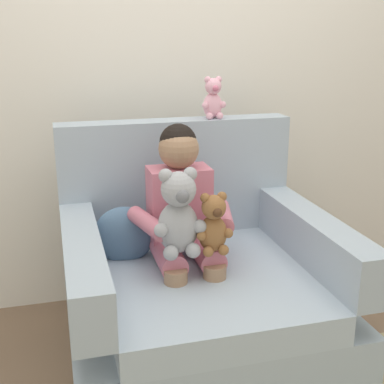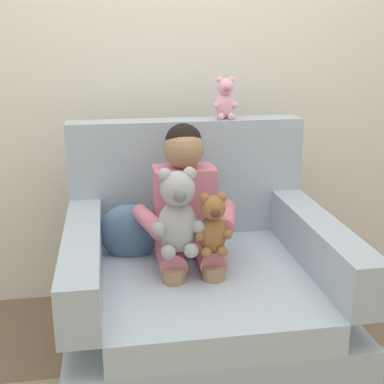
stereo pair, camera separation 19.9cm
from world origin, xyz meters
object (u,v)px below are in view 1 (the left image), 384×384
throw_pillow (124,235)px  seated_child (183,214)px  armchair (198,296)px  plush_grey (179,215)px  plush_pink_on_backrest (213,99)px  plush_brown (213,225)px

throw_pillow → seated_child: bearing=-23.2°
armchair → plush_grey: (-0.11, -0.12, 0.42)m
plush_grey → plush_pink_on_backrest: plush_pink_on_backrest is taller
plush_grey → plush_brown: 0.14m
plush_brown → plush_pink_on_backrest: bearing=96.0°
plush_grey → throw_pillow: 0.36m
plush_grey → plush_brown: plush_grey is taller
seated_child → throw_pillow: size_ratio=3.17×
armchair → plush_pink_on_backrest: 0.91m
seated_child → plush_brown: 0.20m
armchair → seated_child: size_ratio=1.34×
throw_pillow → armchair: bearing=-27.4°
plush_grey → plush_brown: (0.13, -0.02, -0.05)m
armchair → seated_child: bearing=137.2°
plush_brown → throw_pillow: size_ratio=0.95×
seated_child → plush_pink_on_backrest: (0.24, 0.34, 0.43)m
armchair → seated_child: 0.37m
armchair → throw_pillow: (-0.29, 0.15, 0.25)m
seated_child → throw_pillow: 0.28m
plush_brown → armchair: bearing=121.6°
armchair → plush_pink_on_backrest: bearing=65.1°
armchair → plush_brown: (0.02, -0.14, 0.38)m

